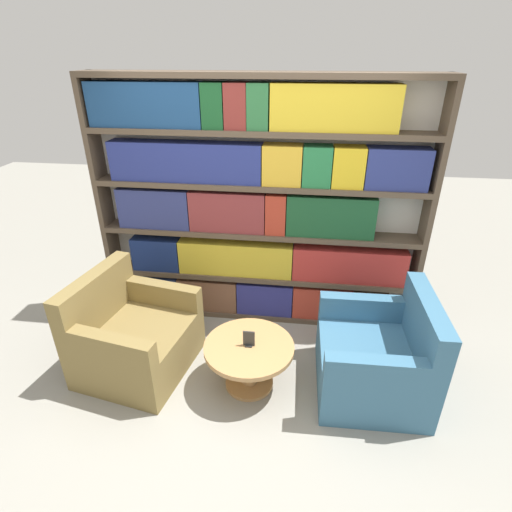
# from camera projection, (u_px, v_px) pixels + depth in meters

# --- Properties ---
(ground_plane) EXTENTS (14.00, 14.00, 0.00)m
(ground_plane) POSITION_uv_depth(u_px,v_px,m) (239.00, 405.00, 3.21)
(ground_plane) COLOR gray
(bookshelf) EXTENTS (3.13, 0.30, 2.39)m
(bookshelf) POSITION_uv_depth(u_px,v_px,m) (257.00, 209.00, 3.82)
(bookshelf) COLOR silver
(bookshelf) RESTS_ON ground_plane
(armchair_left) EXTENTS (1.00, 1.05, 0.88)m
(armchair_left) POSITION_uv_depth(u_px,v_px,m) (133.00, 338.00, 3.50)
(armchair_left) COLOR olive
(armchair_left) RESTS_ON ground_plane
(armchair_right) EXTENTS (0.87, 0.93, 0.88)m
(armchair_right) POSITION_uv_depth(u_px,v_px,m) (377.00, 359.00, 3.26)
(armchair_right) COLOR #386684
(armchair_right) RESTS_ON ground_plane
(coffee_table) EXTENTS (0.74, 0.74, 0.42)m
(coffee_table) POSITION_uv_depth(u_px,v_px,m) (249.00, 357.00, 3.28)
(coffee_table) COLOR #AD7F4C
(coffee_table) RESTS_ON ground_plane
(table_sign) EXTENTS (0.10, 0.06, 0.14)m
(table_sign) POSITION_uv_depth(u_px,v_px,m) (249.00, 340.00, 3.20)
(table_sign) COLOR black
(table_sign) RESTS_ON coffee_table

